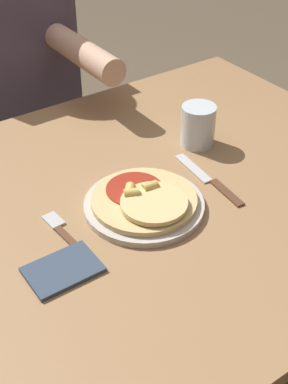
# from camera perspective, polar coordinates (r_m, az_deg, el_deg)

# --- Properties ---
(dining_table) EXTENTS (1.22, 0.93, 0.77)m
(dining_table) POSITION_cam_1_polar(r_m,az_deg,el_deg) (1.17, -0.10, -4.59)
(dining_table) COLOR #9E754C
(dining_table) RESTS_ON ground_plane
(plate) EXTENTS (0.24, 0.24, 0.01)m
(plate) POSITION_cam_1_polar(r_m,az_deg,el_deg) (1.07, 0.00, -1.41)
(plate) COLOR beige
(plate) RESTS_ON dining_table
(pizza) EXTENTS (0.21, 0.21, 0.04)m
(pizza) POSITION_cam_1_polar(r_m,az_deg,el_deg) (1.06, 0.15, -0.83)
(pizza) COLOR #DBBC7A
(pizza) RESTS_ON plate
(fork) EXTENTS (0.03, 0.18, 0.00)m
(fork) POSITION_cam_1_polar(r_m,az_deg,el_deg) (1.02, -8.31, -4.54)
(fork) COLOR brown
(fork) RESTS_ON dining_table
(knife) EXTENTS (0.03, 0.22, 0.00)m
(knife) POSITION_cam_1_polar(r_m,az_deg,el_deg) (1.16, 6.97, 1.31)
(knife) COLOR brown
(knife) RESTS_ON dining_table
(drinking_glass) EXTENTS (0.08, 0.08, 0.10)m
(drinking_glass) POSITION_cam_1_polar(r_m,az_deg,el_deg) (1.26, 5.78, 7.06)
(drinking_glass) COLOR silver
(drinking_glass) RESTS_ON dining_table
(napkin) EXTENTS (0.13, 0.09, 0.01)m
(napkin) POSITION_cam_1_polar(r_m,az_deg,el_deg) (0.95, -8.65, -8.19)
(napkin) COLOR #38475B
(napkin) RESTS_ON dining_table
(person_diner) EXTENTS (0.33, 0.52, 1.23)m
(person_diner) POSITION_cam_1_polar(r_m,az_deg,el_deg) (1.68, -13.31, 10.64)
(person_diner) COLOR #2D2D38
(person_diner) RESTS_ON ground_plane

